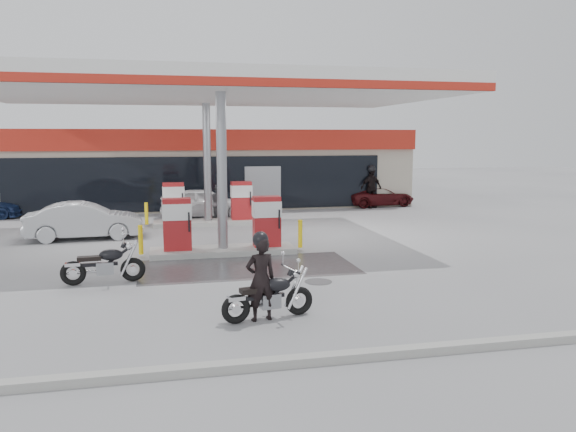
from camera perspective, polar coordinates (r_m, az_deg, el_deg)
The scene contains 16 objects.
ground at distance 15.88m, azimuth -5.86°, elevation -5.26°, with size 90.00×90.00×0.00m, color gray.
wet_patch at distance 15.94m, azimuth -4.07°, elevation -5.18°, with size 6.00×3.00×0.00m, color #4C4C4F.
drain_cover at distance 14.34m, azimuth 3.09°, elevation -6.67°, with size 0.70×0.70×0.01m, color #38383A.
kerb at distance 9.25m, azimuth -0.70°, elevation -14.66°, with size 28.00×0.25×0.15m, color gray.
store_building at distance 31.39m, azimuth -9.27°, elevation 4.96°, with size 22.00×8.22×4.00m.
canopy at distance 20.50m, azimuth -7.73°, elevation 12.53°, with size 16.00×10.02×5.51m.
pump_island_near at distance 17.69m, azimuth -6.64°, elevation -1.55°, with size 5.14×1.30×1.78m.
pump_island_far at distance 23.61m, azimuth -8.12°, elevation 0.83°, with size 5.14×1.30×1.78m.
main_motorcycle at distance 11.39m, azimuth -1.87°, elevation -8.26°, with size 1.96×0.75×1.01m.
biker_main at distance 11.22m, azimuth -2.79°, elevation -6.41°, with size 0.62×0.41×1.70m, color black.
parked_motorcycle at distance 14.79m, azimuth -18.13°, elevation -4.77°, with size 2.05×0.78×1.05m.
sedan_white at distance 25.79m, azimuth -8.48°, elevation 1.36°, with size 1.60×3.97×1.35m, color white.
attendant at distance 24.63m, azimuth -7.06°, elevation 1.36°, with size 0.78×0.61×1.60m, color #4C4C50.
hatchback_silver at distance 21.36m, azimuth -19.95°, elevation -0.45°, with size 1.41×4.04×1.33m, color #A9ACB1.
parked_car_right at distance 30.11m, azimuth 9.30°, elevation 1.97°, with size 1.69×3.66×1.02m, color #470F12.
biker_walking at distance 29.19m, azimuth 8.45°, elevation 2.84°, with size 1.21×0.51×2.07m, color black.
Camera 1 is at (-1.73, -15.36, 3.65)m, focal length 35.00 mm.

